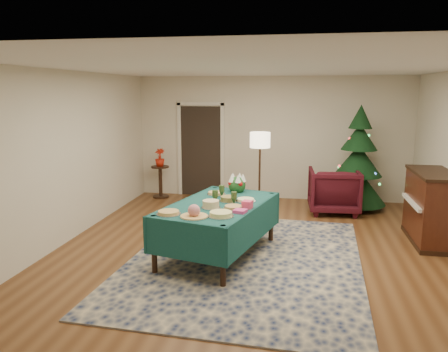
% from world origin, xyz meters
% --- Properties ---
extents(room_shell, '(7.00, 7.00, 7.00)m').
position_xyz_m(room_shell, '(0.00, 0.00, 1.35)').
color(room_shell, '#593319').
rests_on(room_shell, ground).
extents(doorway, '(1.08, 0.04, 2.16)m').
position_xyz_m(doorway, '(-1.60, 3.48, 1.10)').
color(doorway, black).
rests_on(doorway, ground).
extents(rug, '(3.41, 4.36, 0.02)m').
position_xyz_m(rug, '(-0.09, -0.33, 0.01)').
color(rug, '#121F46').
rests_on(rug, ground).
extents(buffet_table, '(1.67, 2.27, 0.79)m').
position_xyz_m(buffet_table, '(-0.50, -0.21, 0.64)').
color(buffet_table, black).
rests_on(buffet_table, ground).
extents(platter_0, '(0.32, 0.32, 0.05)m').
position_xyz_m(platter_0, '(-1.03, -0.88, 0.82)').
color(platter_0, silver).
rests_on(platter_0, buffet_table).
extents(platter_1, '(0.36, 0.36, 0.17)m').
position_xyz_m(platter_1, '(-0.67, -0.96, 0.86)').
color(platter_1, silver).
rests_on(platter_1, buffet_table).
extents(platter_2, '(0.34, 0.34, 0.07)m').
position_xyz_m(platter_2, '(-0.34, -0.86, 0.83)').
color(platter_2, silver).
rests_on(platter_2, buffet_table).
extents(platter_3, '(0.27, 0.27, 0.11)m').
position_xyz_m(platter_3, '(-0.55, -0.48, 0.85)').
color(platter_3, silver).
rests_on(platter_3, buffet_table).
extents(platter_4, '(0.28, 0.28, 0.04)m').
position_xyz_m(platter_4, '(-0.24, -0.46, 0.81)').
color(platter_4, silver).
rests_on(platter_4, buffet_table).
extents(platter_5, '(0.27, 0.27, 0.08)m').
position_xyz_m(platter_5, '(-0.37, -0.08, 0.83)').
color(platter_5, silver).
rests_on(platter_5, buffet_table).
extents(platter_6, '(0.29, 0.29, 0.04)m').
position_xyz_m(platter_6, '(-0.12, -0.03, 0.81)').
color(platter_6, silver).
rests_on(platter_6, buffet_table).
extents(platter_7, '(0.29, 0.29, 0.04)m').
position_xyz_m(platter_7, '(-0.63, 0.32, 0.81)').
color(platter_7, silver).
rests_on(platter_7, buffet_table).
extents(goblet_0, '(0.08, 0.08, 0.19)m').
position_xyz_m(goblet_0, '(-0.51, 0.15, 0.89)').
color(goblet_0, '#2D471E').
rests_on(goblet_0, buffet_table).
extents(goblet_1, '(0.08, 0.08, 0.19)m').
position_xyz_m(goblet_1, '(-0.27, -0.24, 0.89)').
color(goblet_1, '#2D471E').
rests_on(goblet_1, buffet_table).
extents(goblet_2, '(0.08, 0.08, 0.19)m').
position_xyz_m(goblet_2, '(-0.55, -0.20, 0.89)').
color(goblet_2, '#2D471E').
rests_on(goblet_2, buffet_table).
extents(napkin_stack, '(0.19, 0.19, 0.04)m').
position_xyz_m(napkin_stack, '(-0.12, -0.63, 0.82)').
color(napkin_stack, '#D83C84').
rests_on(napkin_stack, buffet_table).
extents(gift_box, '(0.15, 0.15, 0.11)m').
position_xyz_m(gift_box, '(-0.06, -0.40, 0.85)').
color(gift_box, '#EC416A').
rests_on(gift_box, buffet_table).
extents(centerpiece, '(0.29, 0.29, 0.33)m').
position_xyz_m(centerpiece, '(-0.34, 0.57, 0.93)').
color(centerpiece, '#1E4C1E').
rests_on(centerpiece, buffet_table).
extents(armchair, '(0.99, 0.93, 0.97)m').
position_xyz_m(armchair, '(1.31, 2.49, 0.49)').
color(armchair, '#3D0D16').
rests_on(armchair, ground).
extents(floor_lamp, '(0.39, 0.39, 1.61)m').
position_xyz_m(floor_lamp, '(-0.13, 2.13, 1.36)').
color(floor_lamp, '#A57F3F').
rests_on(floor_lamp, ground).
extents(side_table, '(0.40, 0.40, 0.72)m').
position_xyz_m(side_table, '(-2.46, 3.09, 0.35)').
color(side_table, black).
rests_on(side_table, ground).
extents(potted_plant, '(0.22, 0.40, 0.22)m').
position_xyz_m(potted_plant, '(-2.46, 3.09, 0.83)').
color(potted_plant, red).
rests_on(potted_plant, side_table).
extents(christmas_tree, '(1.17, 1.17, 2.12)m').
position_xyz_m(christmas_tree, '(1.80, 2.90, 0.95)').
color(christmas_tree, black).
rests_on(christmas_tree, ground).
extents(piano, '(0.63, 1.33, 1.14)m').
position_xyz_m(piano, '(2.70, 0.97, 0.56)').
color(piano, black).
rests_on(piano, ground).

